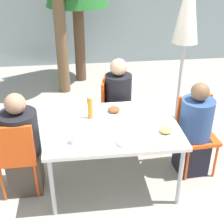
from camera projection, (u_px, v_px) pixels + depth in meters
ground_plane at (112, 179)px, 3.58m from camera, size 24.00×24.00×0.00m
dining_table at (112, 129)px, 3.26m from camera, size 1.37×1.03×0.72m
chair_left at (16, 153)px, 3.14m from camera, size 0.41×0.41×0.89m
person_left at (22, 148)px, 3.22m from camera, size 0.38×0.38×1.14m
chair_right at (195, 128)px, 3.56m from camera, size 0.43×0.43×0.89m
person_right at (194, 132)px, 3.49m from camera, size 0.36×0.36×1.12m
chair_far at (112, 105)px, 4.07m from camera, size 0.48×0.48×0.89m
person_far at (118, 105)px, 4.01m from camera, size 0.36×0.36×1.17m
closed_umbrella at (188, 13)px, 3.86m from camera, size 0.36×0.36×2.22m
plate_0 at (114, 111)px, 3.46m from camera, size 0.25×0.25×0.07m
plate_1 at (166, 131)px, 3.08m from camera, size 0.24×0.24×0.07m
bottle at (90, 108)px, 3.31m from camera, size 0.06×0.06×0.26m
drinking_cup at (74, 139)px, 2.92m from camera, size 0.08×0.08×0.09m
salad_bowl at (126, 141)px, 2.91m from camera, size 0.15×0.15×0.06m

